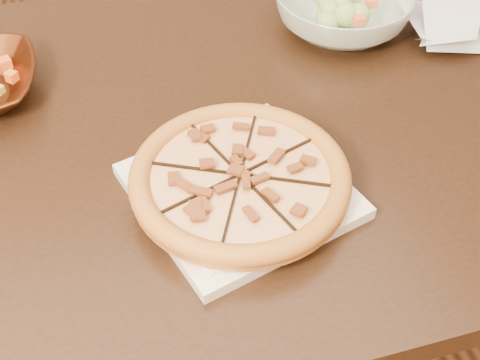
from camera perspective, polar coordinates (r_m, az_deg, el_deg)
The scene contains 6 objects.
floor at distance 1.71m, azimuth -3.83°, elevation -11.62°, with size 4.00×4.00×0.02m, color #55341A.
dining_table at distance 1.09m, azimuth -8.14°, elevation -0.22°, with size 1.41×0.92×0.75m.
plate at distance 0.91m, azimuth 0.00°, elevation -0.86°, with size 0.33×0.33×0.02m.
pizza at distance 0.90m, azimuth -0.00°, elevation 0.18°, with size 0.30×0.30×0.03m.
salad_bowl at distance 1.24m, azimuth 8.76°, elevation 14.07°, with size 0.24×0.24×0.08m, color #ADC5B6.
cling_film at distance 1.26m, azimuth 16.91°, elevation 12.61°, with size 0.17×0.14×0.05m, color white, non-canonical shape.
Camera 1 is at (-0.13, -0.93, 1.42)m, focal length 50.00 mm.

